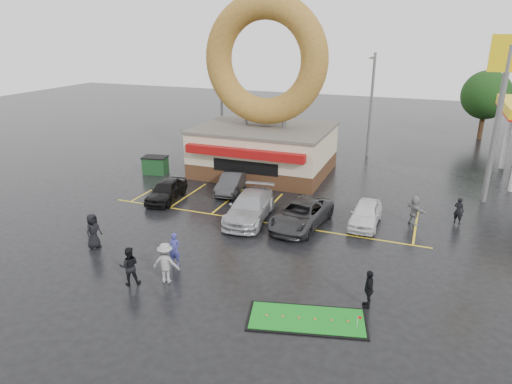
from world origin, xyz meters
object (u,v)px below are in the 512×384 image
(car_dgrey, at_px, (232,183))
(car_grey, at_px, (301,214))
(person_cameraman, at_px, (369,289))
(putting_green, at_px, (307,319))
(car_white, at_px, (365,214))
(dumpster, at_px, (155,165))
(car_silver, at_px, (250,207))
(streetlight_mid, at_px, (371,103))
(car_black, at_px, (166,190))
(donut_shop, at_px, (264,117))
(shell_sign, at_px, (503,89))
(streetlight_left, at_px, (221,96))
(person_blue, at_px, (175,250))

(car_dgrey, bearing_deg, car_grey, -40.00)
(person_cameraman, xyz_separation_m, putting_green, (-2.09, -1.84, -0.80))
(car_white, height_order, dumpster, car_white)
(car_dgrey, height_order, person_cameraman, person_cameraman)
(car_silver, height_order, dumpster, car_silver)
(streetlight_mid, height_order, car_white, streetlight_mid)
(car_black, bearing_deg, car_white, -4.36)
(donut_shop, bearing_deg, car_grey, -58.43)
(shell_sign, distance_m, car_dgrey, 18.31)
(streetlight_left, distance_m, person_cameraman, 29.32)
(shell_sign, distance_m, person_blue, 22.05)
(streetlight_mid, height_order, car_silver, streetlight_mid)
(car_black, height_order, person_cameraman, person_cameraman)
(car_white, bearing_deg, car_dgrey, 166.37)
(car_grey, relative_size, person_cameraman, 3.15)
(person_blue, bearing_deg, car_dgrey, 95.29)
(shell_sign, distance_m, car_grey, 14.81)
(car_silver, relative_size, car_grey, 1.04)
(donut_shop, relative_size, shell_sign, 1.27)
(car_white, height_order, putting_green, car_white)
(car_dgrey, bearing_deg, shell_sign, 7.46)
(putting_green, bearing_deg, donut_shop, 115.10)
(shell_sign, height_order, car_dgrey, shell_sign)
(shell_sign, xyz_separation_m, car_grey, (-10.30, -8.31, -6.64))
(donut_shop, height_order, car_silver, donut_shop)
(streetlight_mid, relative_size, person_blue, 5.38)
(car_white, xyz_separation_m, dumpster, (-17.09, 4.22, -0.03))
(car_black, distance_m, putting_green, 15.66)
(dumpster, bearing_deg, donut_shop, 13.46)
(car_dgrey, bearing_deg, dumpster, 159.10)
(dumpster, height_order, putting_green, dumpster)
(car_grey, relative_size, person_blue, 3.15)
(car_grey, bearing_deg, streetlight_left, 135.71)
(streetlight_left, xyz_separation_m, car_grey, (12.70, -16.23, -4.05))
(streetlight_left, height_order, car_black, streetlight_left)
(putting_green, bearing_deg, car_white, 86.03)
(streetlight_left, bearing_deg, car_grey, -51.95)
(putting_green, bearing_deg, car_dgrey, 125.04)
(streetlight_mid, distance_m, car_dgrey, 15.77)
(car_grey, height_order, person_cameraman, person_cameraman)
(donut_shop, bearing_deg, putting_green, -64.90)
(car_silver, distance_m, dumpster, 12.02)
(car_black, distance_m, dumpster, 6.36)
(shell_sign, bearing_deg, car_dgrey, -165.23)
(dumpster, bearing_deg, streetlight_mid, 27.05)
(shell_sign, relative_size, person_cameraman, 6.34)
(streetlight_mid, height_order, person_blue, streetlight_mid)
(car_dgrey, bearing_deg, streetlight_mid, 53.27)
(donut_shop, xyz_separation_m, car_silver, (2.54, -9.44, -3.67))
(car_dgrey, bearing_deg, car_silver, -61.07)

